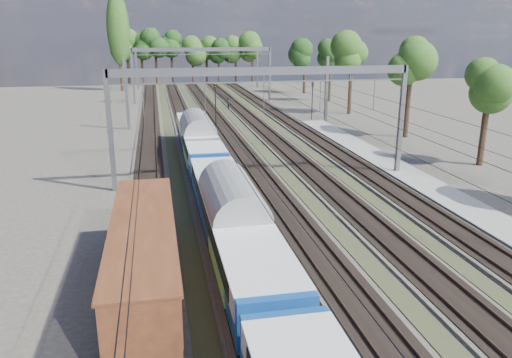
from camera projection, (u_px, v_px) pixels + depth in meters
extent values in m
cube|color=#47423A|center=(149.00, 145.00, 52.28)|extent=(3.00, 130.00, 0.15)
cube|color=black|center=(149.00, 145.00, 52.26)|extent=(2.50, 130.00, 0.06)
cube|color=#473326|center=(142.00, 144.00, 52.09)|extent=(0.08, 130.00, 0.14)
cube|color=#473326|center=(156.00, 143.00, 52.36)|extent=(0.08, 130.00, 0.14)
cube|color=#47423A|center=(192.00, 144.00, 53.14)|extent=(3.00, 130.00, 0.15)
cube|color=black|center=(192.00, 143.00, 53.11)|extent=(2.50, 130.00, 0.06)
cube|color=#473326|center=(186.00, 142.00, 52.94)|extent=(0.08, 130.00, 0.14)
cube|color=#473326|center=(199.00, 142.00, 53.22)|extent=(0.08, 130.00, 0.14)
cube|color=#47423A|center=(234.00, 142.00, 53.99)|extent=(3.00, 130.00, 0.15)
cube|color=black|center=(234.00, 141.00, 53.96)|extent=(2.50, 130.00, 0.06)
cube|color=#473326|center=(228.00, 140.00, 53.80)|extent=(0.08, 130.00, 0.14)
cube|color=#473326|center=(241.00, 140.00, 54.07)|extent=(0.08, 130.00, 0.14)
cube|color=#47423A|center=(275.00, 140.00, 54.84)|extent=(3.00, 130.00, 0.15)
cube|color=black|center=(275.00, 139.00, 54.82)|extent=(2.50, 130.00, 0.06)
cube|color=#473326|center=(268.00, 139.00, 54.65)|extent=(0.08, 130.00, 0.14)
cube|color=#473326|center=(281.00, 138.00, 54.92)|extent=(0.08, 130.00, 0.14)
cube|color=#47423A|center=(314.00, 138.00, 55.70)|extent=(3.00, 130.00, 0.15)
cube|color=black|center=(314.00, 138.00, 55.67)|extent=(2.50, 130.00, 0.06)
cube|color=#473326|center=(308.00, 137.00, 55.50)|extent=(0.08, 130.00, 0.14)
cube|color=#473326|center=(320.00, 136.00, 55.78)|extent=(0.08, 130.00, 0.14)
cube|color=#383825|center=(171.00, 145.00, 52.72)|extent=(1.10, 130.00, 0.05)
cube|color=#383825|center=(213.00, 143.00, 53.58)|extent=(1.10, 130.00, 0.05)
cube|color=#383825|center=(254.00, 141.00, 54.43)|extent=(1.10, 130.00, 0.05)
cube|color=#383825|center=(294.00, 140.00, 55.28)|extent=(1.10, 130.00, 0.05)
cube|color=gray|center=(474.00, 212.00, 32.75)|extent=(3.00, 70.00, 0.30)
cube|color=slate|center=(110.00, 132.00, 36.45)|extent=(0.35, 0.35, 9.00)
cube|color=slate|center=(401.00, 121.00, 40.81)|extent=(0.35, 0.35, 9.00)
cube|color=slate|center=(264.00, 71.00, 37.44)|extent=(23.00, 0.35, 0.60)
cube|color=slate|center=(133.00, 76.00, 81.57)|extent=(0.35, 0.35, 9.00)
cube|color=slate|center=(270.00, 74.00, 85.93)|extent=(0.35, 0.35, 9.00)
cube|color=slate|center=(202.00, 49.00, 82.55)|extent=(23.00, 0.35, 0.60)
cube|color=slate|center=(126.00, 95.00, 60.02)|extent=(0.35, 0.35, 8.50)
cube|color=slate|center=(137.00, 68.00, 102.31)|extent=(0.35, 0.35, 8.50)
cube|color=slate|center=(327.00, 90.00, 64.82)|extent=(0.35, 0.35, 8.50)
cube|color=slate|center=(257.00, 67.00, 107.11)|extent=(0.35, 0.35, 8.50)
cylinder|color=black|center=(146.00, 93.00, 50.74)|extent=(0.03, 130.00, 0.03)
cylinder|color=black|center=(146.00, 82.00, 50.43)|extent=(0.03, 130.00, 0.03)
cylinder|color=black|center=(191.00, 92.00, 51.59)|extent=(0.03, 130.00, 0.03)
cylinder|color=black|center=(190.00, 82.00, 51.28)|extent=(0.03, 130.00, 0.03)
cylinder|color=black|center=(234.00, 91.00, 52.45)|extent=(0.03, 130.00, 0.03)
cylinder|color=black|center=(233.00, 81.00, 52.14)|extent=(0.03, 130.00, 0.03)
cylinder|color=black|center=(275.00, 90.00, 53.30)|extent=(0.03, 130.00, 0.03)
cylinder|color=black|center=(275.00, 80.00, 52.99)|extent=(0.03, 130.00, 0.03)
cylinder|color=black|center=(315.00, 89.00, 54.15)|extent=(0.03, 130.00, 0.03)
cylinder|color=black|center=(316.00, 79.00, 53.84)|extent=(0.03, 130.00, 0.03)
cylinder|color=black|center=(129.00, 69.00, 114.08)|extent=(0.56, 0.56, 6.81)
sphere|color=#1B3413|center=(127.00, 44.00, 112.53)|extent=(5.23, 5.23, 5.23)
cylinder|color=black|center=(146.00, 71.00, 112.55)|extent=(0.56, 0.56, 5.85)
sphere|color=#1B3413|center=(145.00, 50.00, 111.22)|extent=(5.00, 5.00, 5.00)
cylinder|color=black|center=(156.00, 68.00, 113.91)|extent=(0.56, 0.56, 6.96)
sphere|color=#1B3413|center=(155.00, 43.00, 112.32)|extent=(4.94, 4.94, 4.94)
cylinder|color=black|center=(175.00, 70.00, 114.84)|extent=(0.56, 0.56, 6.23)
sphere|color=#1B3413|center=(174.00, 47.00, 113.43)|extent=(4.49, 4.49, 4.49)
cylinder|color=black|center=(192.00, 69.00, 115.19)|extent=(0.56, 0.56, 6.46)
sphere|color=#1B3413|center=(191.00, 46.00, 113.72)|extent=(5.15, 5.15, 5.15)
cylinder|color=black|center=(203.00, 67.00, 116.96)|extent=(0.56, 0.56, 7.30)
sphere|color=#1B3413|center=(202.00, 41.00, 115.30)|extent=(4.19, 4.19, 4.19)
cylinder|color=black|center=(220.00, 67.00, 117.98)|extent=(0.56, 0.56, 7.15)
sphere|color=#1B3413|center=(219.00, 41.00, 116.36)|extent=(4.66, 4.66, 4.66)
cylinder|color=black|center=(234.00, 66.00, 117.32)|extent=(0.56, 0.56, 7.34)
sphere|color=#1B3413|center=(234.00, 40.00, 115.65)|extent=(4.78, 4.78, 4.78)
cylinder|color=black|center=(249.00, 69.00, 120.14)|extent=(0.56, 0.56, 5.55)
sphere|color=#1B3413|center=(249.00, 50.00, 118.88)|extent=(4.65, 4.65, 4.65)
cylinder|color=black|center=(486.00, 137.00, 44.00)|extent=(0.56, 0.56, 5.24)
sphere|color=#1B3413|center=(492.00, 89.00, 42.81)|extent=(4.87, 4.87, 4.87)
cylinder|color=black|center=(402.00, 107.00, 59.09)|extent=(0.56, 0.56, 5.89)
sphere|color=#1B3413|center=(405.00, 66.00, 57.75)|extent=(4.09, 4.09, 4.09)
cylinder|color=black|center=(361.00, 96.00, 69.81)|extent=(0.56, 0.56, 5.69)
sphere|color=#1B3413|center=(363.00, 63.00, 68.52)|extent=(4.73, 4.73, 4.73)
cylinder|color=black|center=(330.00, 83.00, 84.10)|extent=(0.56, 0.56, 6.49)
sphere|color=#1B3413|center=(331.00, 51.00, 82.62)|extent=(3.65, 3.65, 3.65)
cylinder|color=black|center=(302.00, 79.00, 99.00)|extent=(0.56, 0.56, 5.14)
sphere|color=#1B3413|center=(302.00, 57.00, 97.83)|extent=(4.34, 4.34, 4.34)
cylinder|color=black|center=(120.00, 50.00, 98.80)|extent=(0.70, 0.70, 16.00)
ellipsoid|color=#204F1A|center=(118.00, 29.00, 97.66)|extent=(4.40, 4.40, 14.08)
cube|color=black|center=(260.00, 317.00, 20.01)|extent=(2.02, 3.03, 0.81)
cube|color=black|center=(217.00, 203.00, 33.28)|extent=(2.02, 3.03, 0.81)
cube|color=navy|center=(233.00, 219.00, 26.22)|extent=(2.82, 20.17, 1.92)
cube|color=silver|center=(232.00, 210.00, 26.07)|extent=(2.91, 19.37, 0.96)
cube|color=black|center=(260.00, 208.00, 26.35)|extent=(0.04, 17.15, 0.71)
cube|color=yellow|center=(248.00, 265.00, 22.19)|extent=(2.93, 5.65, 0.71)
cylinder|color=gray|center=(232.00, 202.00, 25.94)|extent=(2.86, 20.17, 2.86)
cube|color=black|center=(206.00, 176.00, 39.54)|extent=(2.02, 3.03, 0.81)
cube|color=black|center=(192.00, 140.00, 52.81)|extent=(2.02, 3.03, 0.81)
cube|color=navy|center=(198.00, 139.00, 45.74)|extent=(2.82, 20.17, 1.92)
cube|color=silver|center=(198.00, 134.00, 45.60)|extent=(2.91, 19.37, 0.96)
cube|color=black|center=(214.00, 133.00, 45.88)|extent=(0.04, 17.15, 0.71)
cube|color=yellow|center=(203.00, 156.00, 41.71)|extent=(2.93, 5.65, 0.71)
cylinder|color=gray|center=(197.00, 129.00, 45.47)|extent=(2.86, 20.17, 2.86)
cube|color=black|center=(145.00, 349.00, 18.13)|extent=(1.91, 2.49, 0.67)
cube|color=black|center=(147.00, 245.00, 26.94)|extent=(1.91, 2.49, 0.67)
cube|color=black|center=(146.00, 278.00, 22.41)|extent=(2.58, 13.39, 0.19)
cube|color=#4C2414|center=(144.00, 251.00, 22.03)|extent=(2.58, 13.39, 2.49)
cube|color=#4C2414|center=(142.00, 224.00, 21.66)|extent=(2.77, 13.39, 0.11)
imported|color=black|center=(229.00, 103.00, 76.75)|extent=(0.62, 0.76, 1.81)
cylinder|color=black|center=(216.00, 108.00, 62.17)|extent=(0.14, 0.14, 4.84)
cube|color=black|center=(215.00, 85.00, 61.38)|extent=(0.38, 0.28, 0.68)
sphere|color=red|center=(215.00, 84.00, 61.21)|extent=(0.15, 0.15, 0.15)
sphere|color=#0C9919|center=(215.00, 87.00, 61.31)|extent=(0.15, 0.15, 0.15)
cylinder|color=black|center=(312.00, 103.00, 67.52)|extent=(0.13, 0.13, 4.47)
cube|color=black|center=(313.00, 84.00, 66.79)|extent=(0.35, 0.27, 0.63)
sphere|color=red|center=(313.00, 83.00, 66.63)|extent=(0.14, 0.14, 0.14)
sphere|color=#0C9919|center=(313.00, 85.00, 66.72)|extent=(0.14, 0.14, 0.14)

